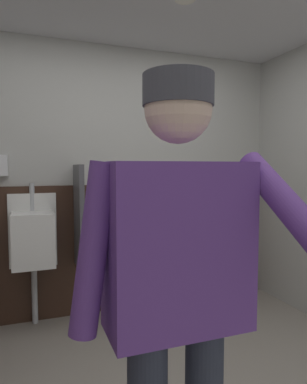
{
  "coord_description": "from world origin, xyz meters",
  "views": [
    {
      "loc": [
        -0.75,
        -1.54,
        1.38
      ],
      "look_at": [
        -0.13,
        0.11,
        1.25
      ],
      "focal_mm": 31.93,
      "sensor_mm": 36.0,
      "label": 1
    }
  ],
  "objects_px": {
    "soap_dispenser": "(1,165)",
    "urinal_middle": "(119,232)",
    "urinal_left": "(33,238)",
    "urinal_right": "(192,227)",
    "person": "(178,276)"
  },
  "relations": [
    {
      "from": "urinal_middle",
      "to": "soap_dispenser",
      "type": "relative_size",
      "value": 6.89
    },
    {
      "from": "urinal_left",
      "to": "urinal_right",
      "type": "height_order",
      "value": "same"
    },
    {
      "from": "urinal_left",
      "to": "urinal_middle",
      "type": "height_order",
      "value": "same"
    },
    {
      "from": "urinal_right",
      "to": "person",
      "type": "distance_m",
      "value": 2.25
    },
    {
      "from": "urinal_right",
      "to": "person",
      "type": "height_order",
      "value": "person"
    },
    {
      "from": "urinal_left",
      "to": "soap_dispenser",
      "type": "height_order",
      "value": "soap_dispenser"
    },
    {
      "from": "urinal_middle",
      "to": "person",
      "type": "xyz_separation_m",
      "value": [
        -0.3,
        -1.97,
        0.23
      ]
    },
    {
      "from": "urinal_left",
      "to": "soap_dispenser",
      "type": "distance_m",
      "value": 0.67
    },
    {
      "from": "person",
      "to": "soap_dispenser",
      "type": "xyz_separation_m",
      "value": [
        -0.68,
        2.09,
        0.39
      ]
    },
    {
      "from": "urinal_middle",
      "to": "urinal_left",
      "type": "bearing_deg",
      "value": 180.0
    },
    {
      "from": "urinal_left",
      "to": "person",
      "type": "relative_size",
      "value": 0.74
    },
    {
      "from": "urinal_right",
      "to": "urinal_left",
      "type": "bearing_deg",
      "value": 180.0
    },
    {
      "from": "soap_dispenser",
      "to": "urinal_middle",
      "type": "bearing_deg",
      "value": -6.91
    },
    {
      "from": "urinal_middle",
      "to": "soap_dispenser",
      "type": "height_order",
      "value": "soap_dispenser"
    },
    {
      "from": "urinal_left",
      "to": "urinal_right",
      "type": "relative_size",
      "value": 1.0
    }
  ]
}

